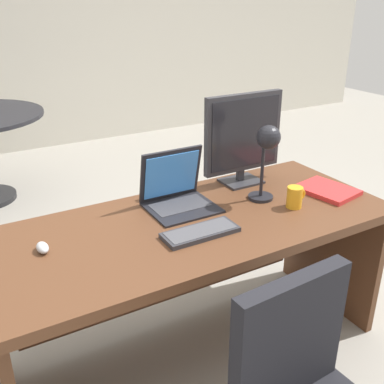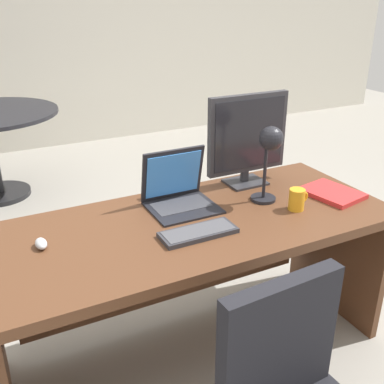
{
  "view_description": "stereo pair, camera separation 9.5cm",
  "coord_description": "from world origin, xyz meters",
  "px_view_note": "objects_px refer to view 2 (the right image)",
  "views": [
    {
      "loc": [
        -0.9,
        -1.53,
        1.65
      ],
      "look_at": [
        0.0,
        0.04,
        0.86
      ],
      "focal_mm": 42.65,
      "sensor_mm": 36.0,
      "label": 1
    },
    {
      "loc": [
        -0.82,
        -1.57,
        1.65
      ],
      "look_at": [
        0.0,
        0.04,
        0.86
      ],
      "focal_mm": 42.65,
      "sensor_mm": 36.0,
      "label": 2
    }
  ],
  "objects_px": {
    "book": "(332,193)",
    "coffee_mug": "(297,199)",
    "desk": "(191,253)",
    "keyboard": "(198,232)",
    "desk_lamp": "(270,148)",
    "mouse": "(41,244)",
    "laptop": "(177,188)",
    "monitor": "(248,137)"
  },
  "relations": [
    {
      "from": "desk",
      "to": "desk_lamp",
      "type": "height_order",
      "value": "desk_lamp"
    },
    {
      "from": "laptop",
      "to": "desk_lamp",
      "type": "bearing_deg",
      "value": -24.03
    },
    {
      "from": "laptop",
      "to": "book",
      "type": "bearing_deg",
      "value": -19.37
    },
    {
      "from": "desk",
      "to": "desk_lamp",
      "type": "xyz_separation_m",
      "value": [
        0.39,
        -0.02,
        0.46
      ]
    },
    {
      "from": "monitor",
      "to": "mouse",
      "type": "relative_size",
      "value": 5.82
    },
    {
      "from": "mouse",
      "to": "coffee_mug",
      "type": "distance_m",
      "value": 1.12
    },
    {
      "from": "mouse",
      "to": "desk_lamp",
      "type": "distance_m",
      "value": 1.06
    },
    {
      "from": "coffee_mug",
      "to": "keyboard",
      "type": "bearing_deg",
      "value": -178.81
    },
    {
      "from": "keyboard",
      "to": "coffee_mug",
      "type": "bearing_deg",
      "value": 1.19
    },
    {
      "from": "keyboard",
      "to": "mouse",
      "type": "height_order",
      "value": "mouse"
    },
    {
      "from": "laptop",
      "to": "coffee_mug",
      "type": "bearing_deg",
      "value": -33.18
    },
    {
      "from": "book",
      "to": "desk_lamp",
      "type": "bearing_deg",
      "value": 166.37
    },
    {
      "from": "keyboard",
      "to": "desk_lamp",
      "type": "relative_size",
      "value": 0.87
    },
    {
      "from": "coffee_mug",
      "to": "laptop",
      "type": "bearing_deg",
      "value": 146.82
    },
    {
      "from": "monitor",
      "to": "book",
      "type": "relative_size",
      "value": 1.52
    },
    {
      "from": "laptop",
      "to": "coffee_mug",
      "type": "distance_m",
      "value": 0.55
    },
    {
      "from": "desk_lamp",
      "to": "coffee_mug",
      "type": "distance_m",
      "value": 0.26
    },
    {
      "from": "desk",
      "to": "book",
      "type": "height_order",
      "value": "book"
    },
    {
      "from": "desk_lamp",
      "to": "laptop",
      "type": "bearing_deg",
      "value": 155.97
    },
    {
      "from": "mouse",
      "to": "desk",
      "type": "bearing_deg",
      "value": -1.86
    },
    {
      "from": "keyboard",
      "to": "mouse",
      "type": "bearing_deg",
      "value": 162.58
    },
    {
      "from": "keyboard",
      "to": "monitor",
      "type": "bearing_deg",
      "value": 38.58
    },
    {
      "from": "mouse",
      "to": "coffee_mug",
      "type": "xyz_separation_m",
      "value": [
        1.11,
        -0.18,
        0.03
      ]
    },
    {
      "from": "desk",
      "to": "mouse",
      "type": "xyz_separation_m",
      "value": [
        -0.64,
        0.02,
        0.21
      ]
    },
    {
      "from": "laptop",
      "to": "keyboard",
      "type": "xyz_separation_m",
      "value": [
        -0.05,
        -0.31,
        -0.07
      ]
    },
    {
      "from": "book",
      "to": "desk",
      "type": "bearing_deg",
      "value": 171.64
    },
    {
      "from": "desk",
      "to": "coffee_mug",
      "type": "height_order",
      "value": "coffee_mug"
    },
    {
      "from": "laptop",
      "to": "book",
      "type": "height_order",
      "value": "laptop"
    },
    {
      "from": "monitor",
      "to": "coffee_mug",
      "type": "relative_size",
      "value": 4.65
    },
    {
      "from": "desk_lamp",
      "to": "keyboard",
      "type": "bearing_deg",
      "value": -162.18
    },
    {
      "from": "desk_lamp",
      "to": "book",
      "type": "bearing_deg",
      "value": -13.63
    },
    {
      "from": "coffee_mug",
      "to": "book",
      "type": "bearing_deg",
      "value": 10.67
    },
    {
      "from": "book",
      "to": "coffee_mug",
      "type": "xyz_separation_m",
      "value": [
        -0.26,
        -0.05,
        0.04
      ]
    },
    {
      "from": "keyboard",
      "to": "book",
      "type": "xyz_separation_m",
      "value": [
        0.77,
        0.06,
        0.0
      ]
    },
    {
      "from": "book",
      "to": "coffee_mug",
      "type": "distance_m",
      "value": 0.27
    },
    {
      "from": "keyboard",
      "to": "coffee_mug",
      "type": "relative_size",
      "value": 3.21
    },
    {
      "from": "keyboard",
      "to": "book",
      "type": "relative_size",
      "value": 1.05
    },
    {
      "from": "desk",
      "to": "keyboard",
      "type": "bearing_deg",
      "value": -107.25
    },
    {
      "from": "desk_lamp",
      "to": "coffee_mug",
      "type": "xyz_separation_m",
      "value": [
        0.08,
        -0.13,
        -0.22
      ]
    },
    {
      "from": "keyboard",
      "to": "desk_lamp",
      "type": "height_order",
      "value": "desk_lamp"
    },
    {
      "from": "mouse",
      "to": "book",
      "type": "height_order",
      "value": "mouse"
    },
    {
      "from": "laptop",
      "to": "coffee_mug",
      "type": "relative_size",
      "value": 3.05
    }
  ]
}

